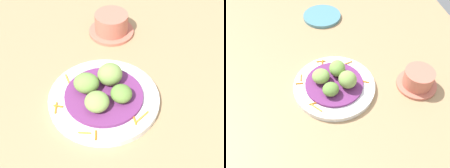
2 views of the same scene
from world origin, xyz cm
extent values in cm
cube|color=tan|center=(0.00, 0.00, 1.00)|extent=(110.00, 110.00, 2.00)
cylinder|color=white|center=(2.34, 5.08, 2.75)|extent=(23.22, 23.22, 1.49)
cylinder|color=#702D6B|center=(2.34, 5.08, 3.86)|extent=(16.37, 16.37, 0.74)
cylinder|color=orange|center=(-7.06, 3.34, 3.69)|extent=(2.01, 0.97, 0.40)
cylinder|color=orange|center=(9.36, -1.14, 3.69)|extent=(3.09, 2.73, 0.40)
cylinder|color=orange|center=(7.80, -1.82, 3.69)|extent=(0.60, 2.18, 0.40)
cylinder|color=orange|center=(-2.09, -3.81, 3.69)|extent=(2.49, 0.84, 0.40)
cylinder|color=orange|center=(3.18, 13.65, 3.69)|extent=(1.76, 2.78, 0.40)
cylinder|color=orange|center=(-0.14, -4.58, 3.69)|extent=(0.59, 2.14, 0.40)
cylinder|color=orange|center=(-7.53, 2.93, 3.69)|extent=(0.67, 2.85, 0.40)
cylinder|color=orange|center=(-5.01, 10.51, 3.69)|extent=(1.36, 3.66, 0.40)
ellipsoid|color=#84A851|center=(0.73, 1.66, 6.04)|extent=(6.90, 6.91, 3.61)
ellipsoid|color=olive|center=(5.76, 3.46, 5.87)|extent=(5.63, 5.72, 3.26)
ellipsoid|color=#84A851|center=(3.96, 8.50, 6.58)|extent=(6.44, 6.22, 4.68)
ellipsoid|color=#759E47|center=(-1.08, 6.70, 6.31)|extent=(6.22, 5.68, 4.15)
cylinder|color=teal|center=(-32.34, 7.53, 2.54)|extent=(13.93, 13.93, 1.08)
cylinder|color=#C66B56|center=(6.30, 28.53, 2.40)|extent=(11.52, 11.52, 0.80)
cylinder|color=#C66B56|center=(6.30, 28.53, 5.19)|extent=(8.43, 8.43, 4.78)
camera|label=1|loc=(-0.82, -41.97, 56.16)|focal=54.46mm
camera|label=2|loc=(48.69, -3.80, 58.84)|focal=41.14mm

